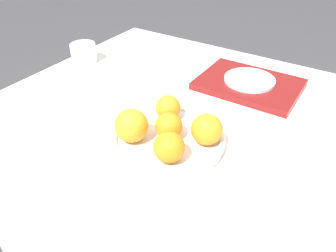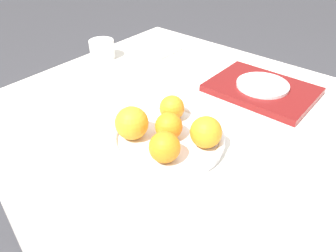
{
  "view_description": "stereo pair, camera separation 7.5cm",
  "coord_description": "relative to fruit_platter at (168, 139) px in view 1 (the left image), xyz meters",
  "views": [
    {
      "loc": [
        0.32,
        -0.69,
        1.2
      ],
      "look_at": [
        -0.01,
        -0.18,
        0.76
      ],
      "focal_mm": 35.0,
      "sensor_mm": 36.0,
      "label": 1
    },
    {
      "loc": [
        0.38,
        -0.65,
        1.2
      ],
      "look_at": [
        -0.01,
        -0.18,
        0.76
      ],
      "focal_mm": 35.0,
      "sensor_mm": 36.0,
      "label": 2
    }
  ],
  "objects": [
    {
      "name": "side_plate",
      "position": [
        0.06,
        0.36,
        0.01
      ],
      "size": [
        0.15,
        0.15,
        0.01
      ],
      "color": "white",
      "rests_on": "serving_tray"
    },
    {
      "name": "orange_1",
      "position": [
        -0.04,
        0.07,
        0.04
      ],
      "size": [
        0.06,
        0.06,
        0.06
      ],
      "color": "orange",
      "rests_on": "fruit_platter"
    },
    {
      "name": "fruit_platter",
      "position": [
        0.0,
        0.0,
        0.0
      ],
      "size": [
        0.27,
        0.27,
        0.03
      ],
      "color": "silver",
      "rests_on": "table"
    },
    {
      "name": "orange_4",
      "position": [
        -0.07,
        -0.05,
        0.04
      ],
      "size": [
        0.08,
        0.08,
        0.08
      ],
      "color": "orange",
      "rests_on": "fruit_platter"
    },
    {
      "name": "water_glass",
      "position": [
        0.32,
        0.12,
        0.04
      ],
      "size": [
        0.07,
        0.07,
        0.11
      ],
      "color": "silver",
      "rests_on": "table"
    },
    {
      "name": "orange_0",
      "position": [
        0.0,
        0.0,
        0.04
      ],
      "size": [
        0.06,
        0.06,
        0.06
      ],
      "color": "orange",
      "rests_on": "fruit_platter"
    },
    {
      "name": "serving_tray",
      "position": [
        0.06,
        0.36,
        -0.0
      ],
      "size": [
        0.3,
        0.22,
        0.02
      ],
      "color": "maroon",
      "rests_on": "table"
    },
    {
      "name": "table",
      "position": [
        0.01,
        0.18,
        -0.37
      ],
      "size": [
        1.14,
        0.85,
        0.71
      ],
      "color": "silver",
      "rests_on": "ground_plane"
    },
    {
      "name": "orange_2",
      "position": [
        0.08,
        0.03,
        0.04
      ],
      "size": [
        0.07,
        0.07,
        0.07
      ],
      "color": "orange",
      "rests_on": "fruit_platter"
    },
    {
      "name": "napkin",
      "position": [
        -0.39,
        0.41,
        -0.01
      ],
      "size": [
        0.14,
        0.13,
        0.01
      ],
      "color": "silver",
      "rests_on": "table"
    },
    {
      "name": "cup_0",
      "position": [
        -0.49,
        0.23,
        0.02
      ],
      "size": [
        0.09,
        0.09,
        0.06
      ],
      "color": "white",
      "rests_on": "table"
    },
    {
      "name": "orange_3",
      "position": [
        0.04,
        -0.06,
        0.04
      ],
      "size": [
        0.07,
        0.07,
        0.07
      ],
      "color": "orange",
      "rests_on": "fruit_platter"
    }
  ]
}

